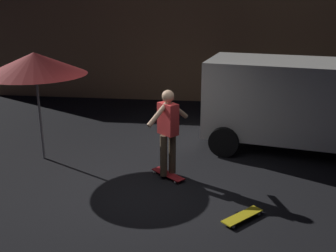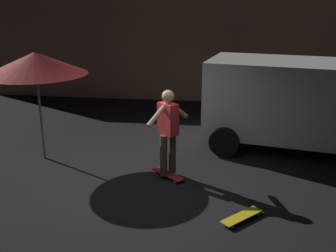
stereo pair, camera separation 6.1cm
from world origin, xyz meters
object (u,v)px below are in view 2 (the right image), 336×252
object	(u,v)px
skateboard_ridden	(168,174)
skateboard_spare	(242,217)
skater	(168,127)
patio_umbrella	(35,63)
parked_van	(313,101)

from	to	relation	value
skateboard_ridden	skateboard_spare	xyz separation A→B (m)	(1.36, -1.40, 0.00)
skateboard_ridden	skater	bearing A→B (deg)	0.00
patio_umbrella	skateboard_ridden	world-z (taller)	patio_umbrella
parked_van	skateboard_spare	bearing A→B (deg)	-116.78
patio_umbrella	skateboard_spare	size ratio (longest dim) A/B	3.29
parked_van	skateboard_ridden	world-z (taller)	parked_van
patio_umbrella	skater	bearing A→B (deg)	-12.38
patio_umbrella	skateboard_spare	bearing A→B (deg)	-25.87
parked_van	skateboard_spare	size ratio (longest dim) A/B	6.99
parked_van	skateboard_ridden	bearing A→B (deg)	-148.22
patio_umbrella	skater	world-z (taller)	patio_umbrella
patio_umbrella	skateboard_ridden	size ratio (longest dim) A/B	3.22
skateboard_ridden	skater	world-z (taller)	skater
skateboard_spare	skater	distance (m)	2.18
parked_van	skater	size ratio (longest dim) A/B	2.93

